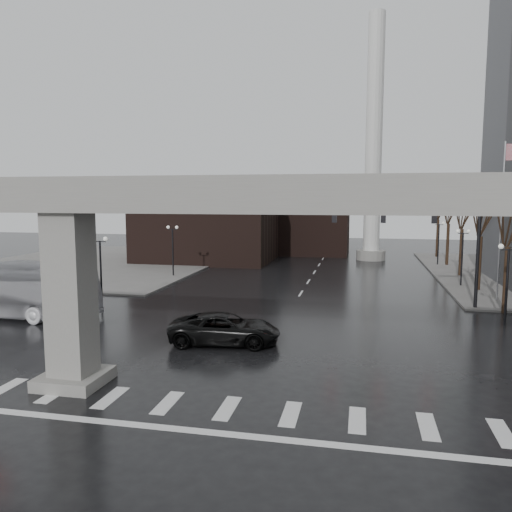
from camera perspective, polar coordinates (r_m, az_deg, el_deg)
name	(u,v)px	position (r m, az deg, el deg)	size (l,w,h in m)	color
ground	(234,398)	(20.56, -2.51, -15.89)	(160.00, 160.00, 0.00)	black
sidewalk_nw	(100,262)	(62.96, -17.40, -0.70)	(28.00, 36.00, 0.15)	slate
elevated_guideway	(266,225)	(18.72, 1.13, 3.59)	(48.00, 2.60, 8.70)	gray
building_far_left	(210,220)	(63.28, -5.31, 4.09)	(16.00, 14.00, 10.00)	black
building_far_mid	(313,225)	(70.79, 6.48, 3.55)	(10.00, 10.00, 8.00)	black
smokestack	(374,153)	(64.60, 13.29, 11.41)	(3.60, 3.60, 30.00)	silver
signal_mast_arm	(422,226)	(37.45, 18.45, 3.22)	(12.12, 0.43, 8.00)	black
flagpole_assembly	(506,202)	(41.71, 26.71, 5.51)	(2.06, 0.12, 12.00)	silver
lamp_right_0	(508,271)	(33.81, 26.82, -1.52)	(1.22, 0.32, 5.11)	black
lamp_right_1	(462,248)	(47.38, 22.53, 0.86)	(1.22, 0.32, 5.11)	black
lamp_right_2	(439,236)	(61.15, 20.16, 2.18)	(1.22, 0.32, 5.11)	black
lamp_left_0	(100,259)	(37.43, -17.36, -0.36)	(1.22, 0.32, 5.11)	black
lamp_left_1	(173,242)	(50.03, -9.50, 1.58)	(1.22, 0.32, 5.11)	black
lamp_left_2	(214,232)	(63.23, -4.86, 2.71)	(1.22, 0.32, 5.11)	black
tree_right_0	(507,273)	(38.01, 26.73, -1.72)	(1.09, 1.58, 7.50)	black
tree_right_1	(480,258)	(45.72, 24.21, -0.20)	(1.09, 1.61, 7.67)	black
tree_right_2	(461,248)	(53.51, 22.43, 0.89)	(1.10, 1.63, 7.85)	black
tree_right_3	(448,240)	(61.36, 21.09, 1.69)	(1.11, 1.66, 8.02)	black
tree_right_4	(438,235)	(69.24, 20.06, 2.32)	(1.12, 1.69, 8.19)	black
pickup_truck	(225,329)	(27.30, -3.60, -8.29)	(2.76, 5.98, 1.66)	black
city_bus	(5,289)	(37.24, -26.72, -3.40)	(3.05, 13.03, 3.63)	silver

